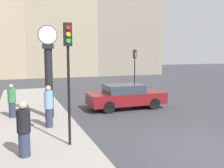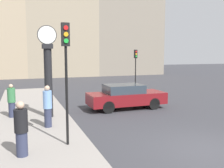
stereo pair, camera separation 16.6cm
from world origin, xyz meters
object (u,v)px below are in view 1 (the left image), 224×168
Objects in this scene: pedestrian_black_jacket at (24,130)px; pedestrian_blue_stripe at (49,107)px; sedan_car at (126,96)px; traffic_light_near at (68,59)px; street_clock at (49,74)px; pedestrian_green_hoodie at (12,101)px; traffic_light_far at (135,61)px.

pedestrian_black_jacket is 0.95× the size of pedestrian_blue_stripe.
sedan_car is 1.11× the size of traffic_light_near.
sedan_car is at bearing 49.40° from traffic_light_near.
pedestrian_green_hoodie is at bearing 161.42° from street_clock.
pedestrian_black_jacket is 3.07m from pedestrian_blue_stripe.
street_clock is 2.17m from pedestrian_blue_stripe.
traffic_light_far reaches higher than pedestrian_black_jacket.
pedestrian_blue_stripe reaches higher than sedan_car.
street_clock is 2.71× the size of pedestrian_green_hoodie.
traffic_light_far is 13.00m from pedestrian_blue_stripe.
traffic_light_near is at bearing -130.60° from sedan_car.
traffic_light_near is (-4.39, -5.12, 2.32)m from sedan_car.
traffic_light_far is at bearing 42.67° from street_clock.
traffic_light_far is 12.58m from pedestrian_green_hoodie.
pedestrian_green_hoodie is (-1.92, 4.74, -2.12)m from traffic_light_near.
traffic_light_far is 2.20× the size of pedestrian_green_hoodie.
sedan_car is 2.69× the size of pedestrian_black_jacket.
pedestrian_black_jacket is 1.03× the size of pedestrian_green_hoodie.
pedestrian_black_jacket is (-5.88, -5.61, 0.23)m from sedan_car.
street_clock is (-8.44, -7.78, -0.35)m from traffic_light_far.
pedestrian_blue_stripe is 2.79m from pedestrian_green_hoodie.
pedestrian_blue_stripe is at bearing -57.44° from pedestrian_green_hoodie.
sedan_car is 8.13m from pedestrian_black_jacket.
traffic_light_near is 1.14× the size of traffic_light_far.
street_clock reaches higher than traffic_light_near.
sedan_car is at bearing 29.66° from pedestrian_blue_stripe.
sedan_car is 6.32m from pedestrian_green_hoodie.
traffic_light_near is 3.17m from pedestrian_blue_stripe.
pedestrian_green_hoodie is (-6.30, -0.38, 0.20)m from sedan_car.
pedestrian_green_hoodie is (-1.50, 2.35, -0.08)m from pedestrian_blue_stripe.
street_clock reaches higher than pedestrian_green_hoodie.
traffic_light_far is at bearing 35.25° from pedestrian_green_hoodie.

